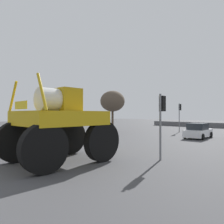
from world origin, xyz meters
The scene contains 7 objects.
ground_plane centered at (0.00, 18.00, 0.00)m, with size 120.00×120.00×0.00m, color #424244.
oversize_sprayer centered at (0.88, 5.46, 1.96)m, with size 4.01×5.34×4.18m.
sedan_ahead centered at (1.70, 20.97, 0.71)m, with size 2.11×4.21×1.52m.
traffic_signal_near_left centered at (-5.99, 9.65, 2.41)m, with size 0.24×0.54×3.31m.
traffic_signal_near_right centered at (4.35, 9.65, 2.59)m, with size 0.24×0.54×3.55m.
traffic_signal_far_left centered at (-2.84, 26.10, 2.82)m, with size 0.24×0.55×3.87m.
bare_tree_left centered at (-9.67, 20.17, 4.18)m, with size 3.35×3.35×5.62m.
Camera 1 is at (10.38, -0.35, 2.48)m, focal length 33.66 mm.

